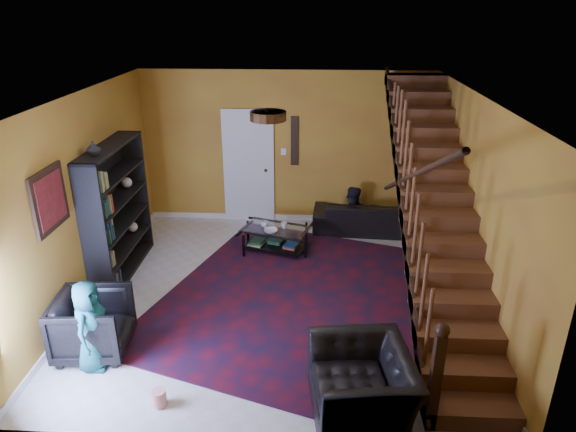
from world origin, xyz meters
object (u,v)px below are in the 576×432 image
armchair_right (362,386)px  coffee_table (276,238)px  bookshelf (118,213)px  sofa (368,216)px  armchair_left (93,324)px

armchair_right → coffee_table: size_ratio=0.90×
bookshelf → sofa: bookshelf is taller
bookshelf → armchair_left: bookshelf is taller
bookshelf → armchair_left: bearing=-79.9°
bookshelf → armchair_right: (3.44, -2.85, -0.61)m
sofa → armchair_right: armchair_right is taller
bookshelf → armchair_right: bookshelf is taller
armchair_right → armchair_left: bearing=-113.3°
armchair_right → coffee_table: 3.83m
coffee_table → sofa: bearing=29.1°
armchair_right → coffee_table: bearing=-170.5°
coffee_table → armchair_left: bearing=-124.8°
armchair_right → sofa: bearing=166.4°
bookshelf → armchair_right: bearing=-39.7°
bookshelf → sofa: bearing=23.5°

